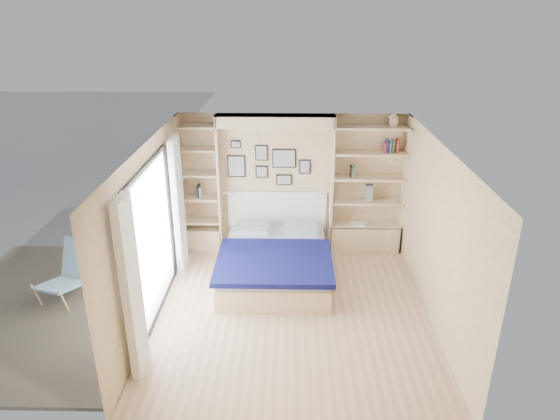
{
  "coord_description": "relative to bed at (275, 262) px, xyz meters",
  "views": [
    {
      "loc": [
        -0.04,
        -6.28,
        4.24
      ],
      "look_at": [
        -0.19,
        0.9,
        1.26
      ],
      "focal_mm": 32.0,
      "sensor_mm": 36.0,
      "label": 1
    }
  ],
  "objects": [
    {
      "name": "room_shell",
      "position": [
        -0.11,
        0.52,
        0.79
      ],
      "size": [
        4.5,
        4.5,
        4.5
      ],
      "color": "#E1C588",
      "rests_on": "ground"
    },
    {
      "name": "shelf_decor",
      "position": [
        1.39,
        1.07,
        1.42
      ],
      "size": [
        3.51,
        0.23,
        2.03
      ],
      "color": "black",
      "rests_on": "ground"
    },
    {
      "name": "reading_lamps",
      "position": [
        -0.02,
        1.0,
        0.82
      ],
      "size": [
        1.92,
        0.12,
        0.15
      ],
      "color": "silver",
      "rests_on": "ground"
    },
    {
      "name": "deck",
      "position": [
        -3.32,
        -1.0,
        -0.28
      ],
      "size": [
        3.2,
        4.0,
        0.05
      ],
      "primitive_type": "cube",
      "color": "brown",
      "rests_on": "ground"
    },
    {
      "name": "ground",
      "position": [
        0.28,
        -1.0,
        -0.28
      ],
      "size": [
        4.5,
        4.5,
        0.0
      ],
      "primitive_type": "plane",
      "color": "tan",
      "rests_on": "ground"
    },
    {
      "name": "photo_gallery",
      "position": [
        -0.17,
        1.23,
        1.32
      ],
      "size": [
        1.48,
        0.02,
        0.82
      ],
      "color": "black",
      "rests_on": "ground"
    },
    {
      "name": "deck_chair",
      "position": [
        -3.15,
        -0.65,
        0.14
      ],
      "size": [
        0.77,
        1.0,
        0.89
      ],
      "rotation": [
        0.0,
        0.0,
        -0.31
      ],
      "color": "tan",
      "rests_on": "ground"
    },
    {
      "name": "bed",
      "position": [
        0.0,
        0.0,
        0.0
      ],
      "size": [
        1.82,
        2.37,
        1.07
      ],
      "color": "beige",
      "rests_on": "ground"
    }
  ]
}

